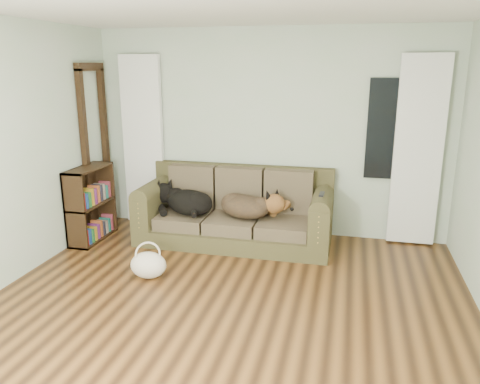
% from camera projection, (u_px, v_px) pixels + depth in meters
% --- Properties ---
extents(floor, '(5.00, 5.00, 0.00)m').
position_uv_depth(floor, '(214.00, 328.00, 3.94)').
color(floor, black).
rests_on(floor, ground).
extents(wall_back, '(4.50, 0.04, 2.60)m').
position_uv_depth(wall_back, '(269.00, 133.00, 5.95)').
color(wall_back, '#B4BCB1').
rests_on(wall_back, ground).
extents(curtain_left, '(0.55, 0.08, 2.25)m').
position_uv_depth(curtain_left, '(143.00, 141.00, 6.29)').
color(curtain_left, white).
rests_on(curtain_left, ground).
extents(curtain_right, '(0.55, 0.08, 2.25)m').
position_uv_depth(curtain_right, '(418.00, 152.00, 5.51)').
color(curtain_right, white).
rests_on(curtain_right, ground).
extents(window_pane, '(0.50, 0.03, 1.20)m').
position_uv_depth(window_pane, '(388.00, 129.00, 5.57)').
color(window_pane, black).
rests_on(window_pane, wall_back).
extents(door_casing, '(0.07, 0.60, 2.10)m').
position_uv_depth(door_casing, '(96.00, 152.00, 6.09)').
color(door_casing, black).
rests_on(door_casing, ground).
extents(sofa, '(2.36, 1.02, 0.96)m').
position_uv_depth(sofa, '(234.00, 207.00, 5.75)').
color(sofa, '#413B1F').
rests_on(sofa, floor).
extents(dog_black_lab, '(0.86, 0.82, 0.30)m').
position_uv_depth(dog_black_lab, '(186.00, 203.00, 5.84)').
color(dog_black_lab, black).
rests_on(dog_black_lab, sofa).
extents(dog_shepherd, '(0.82, 0.72, 0.30)m').
position_uv_depth(dog_shepherd, '(248.00, 206.00, 5.66)').
color(dog_shepherd, black).
rests_on(dog_shepherd, sofa).
extents(tv_remote, '(0.05, 0.17, 0.02)m').
position_uv_depth(tv_remote, '(322.00, 194.00, 5.29)').
color(tv_remote, black).
rests_on(tv_remote, sofa).
extents(tote_bag, '(0.42, 0.35, 0.28)m').
position_uv_depth(tote_bag, '(148.00, 263.00, 4.84)').
color(tote_bag, beige).
rests_on(tote_bag, floor).
extents(bookshelf, '(0.29, 0.75, 0.93)m').
position_uv_depth(bookshelf, '(91.00, 201.00, 5.83)').
color(bookshelf, black).
rests_on(bookshelf, floor).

